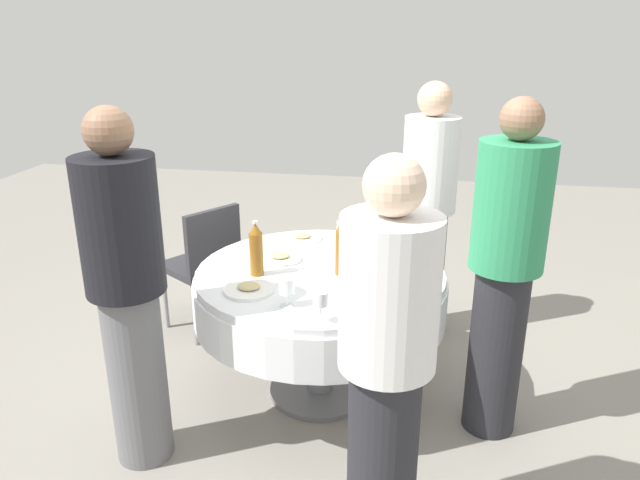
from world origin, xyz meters
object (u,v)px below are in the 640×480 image
object	(u,v)px
dining_table	(320,296)
wine_glass_east	(287,286)
person_north	(127,289)
person_west	(386,367)
wine_glass_west	(321,300)
person_outer	(505,269)
plate_rear	(249,289)
plate_front	(397,257)
plate_mid	(302,238)
bottle_amber_north	(341,248)
wine_glass_near	(343,230)
bottle_amber_left	(256,250)
chair_east	(205,259)
plate_right	(280,258)
bottle_brown_outer	(362,239)
person_left	(428,208)

from	to	relation	value
dining_table	wine_glass_east	world-z (taller)	wine_glass_east
person_north	person_west	distance (m)	1.20
wine_glass_west	person_outer	world-z (taller)	person_outer
plate_rear	person_north	world-z (taller)	person_north
plate_front	person_north	bearing A→B (deg)	37.43
plate_mid	person_west	bearing A→B (deg)	112.33
bottle_amber_north	wine_glass_near	world-z (taller)	bottle_amber_north
plate_mid	person_outer	bearing A→B (deg)	151.94
plate_front	bottle_amber_left	bearing A→B (deg)	25.62
plate_front	plate_mid	world-z (taller)	same
bottle_amber_north	wine_glass_west	distance (m)	0.53
chair_east	wine_glass_near	bearing A→B (deg)	-70.38
wine_glass_east	dining_table	bearing A→B (deg)	-99.96
plate_right	person_north	distance (m)	0.90
dining_table	plate_rear	bearing A→B (deg)	46.95
plate_rear	plate_right	size ratio (longest dim) A/B	1.04
plate_front	plate_right	world-z (taller)	same
wine_glass_east	person_north	xyz separation A→B (m)	(0.66, 0.20, 0.03)
bottle_amber_north	chair_east	bearing A→B (deg)	-32.26
bottle_amber_north	wine_glass_west	xyz separation A→B (m)	(0.01, 0.53, -0.04)
dining_table	bottle_brown_outer	size ratio (longest dim) A/B	4.69
wine_glass_west	wine_glass_east	size ratio (longest dim) A/B	1.04
chair_east	plate_front	bearing A→B (deg)	-71.80
plate_right	person_north	xyz separation A→B (m)	(0.50, 0.74, 0.11)
bottle_brown_outer	person_left	bearing A→B (deg)	-116.20
person_outer	person_north	bearing A→B (deg)	-64.32
plate_right	person_west	bearing A→B (deg)	120.31
bottle_brown_outer	bottle_amber_north	xyz separation A→B (m)	(0.09, 0.18, 0.01)
bottle_amber_north	wine_glass_east	xyz separation A→B (m)	(0.19, 0.40, -0.05)
person_west	wine_glass_east	bearing A→B (deg)	-71.57
wine_glass_near	plate_front	world-z (taller)	wine_glass_near
wine_glass_east	plate_right	world-z (taller)	wine_glass_east
bottle_amber_left	plate_front	size ratio (longest dim) A/B	1.21
wine_glass_west	person_left	size ratio (longest dim) A/B	0.09
chair_east	person_north	bearing A→B (deg)	-140.63
dining_table	wine_glass_west	world-z (taller)	wine_glass_west
bottle_brown_outer	chair_east	distance (m)	1.18
plate_rear	plate_front	size ratio (longest dim) A/B	1.03
plate_front	wine_glass_near	bearing A→B (deg)	-19.87
person_west	chair_east	xyz separation A→B (m)	(1.26, -1.57, -0.30)
plate_rear	person_west	xyz separation A→B (m)	(-0.70, 0.69, 0.07)
person_left	person_west	size ratio (longest dim) A/B	1.04
person_outer	chair_east	bearing A→B (deg)	-103.50
plate_right	person_left	size ratio (longest dim) A/B	0.14
wine_glass_west	plate_front	distance (m)	0.84
person_outer	person_west	world-z (taller)	person_outer
wine_glass_east	person_left	size ratio (longest dim) A/B	0.08
plate_front	person_outer	size ratio (longest dim) A/B	0.14
plate_front	plate_mid	bearing A→B (deg)	-20.84
person_north	chair_east	size ratio (longest dim) A/B	1.89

